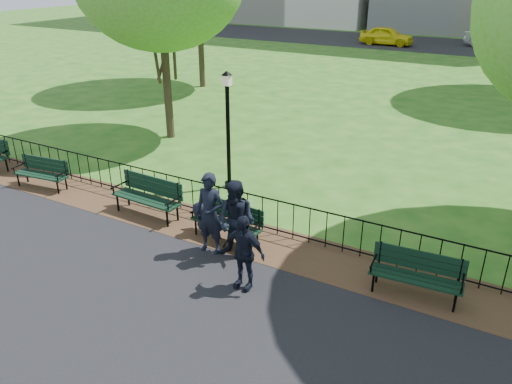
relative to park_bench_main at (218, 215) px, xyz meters
The scene contains 14 objects.
ground 1.65m from the park_bench_main, 52.90° to the right, with size 120.00×120.00×0.00m, color #215817.
dirt_strip 1.12m from the park_bench_main, 16.36° to the left, with size 60.00×1.60×0.01m, color #3A2C18.
far_street 33.79m from the park_bench_main, 88.43° to the left, with size 70.00×9.00×0.01m, color black.
iron_fence 1.21m from the park_bench_main, 39.77° to the left, with size 24.06×0.06×1.00m.
park_bench_main is the anchor object (origin of this frame).
park_bench_left_a 2.15m from the park_bench_main, behind, with size 1.91×0.65×1.07m.
park_bench_left_b 5.87m from the park_bench_main, behind, with size 1.68×0.71×0.92m.
park_bench_right_a 4.46m from the park_bench_main, ahead, with size 1.74×0.65×0.97m.
lamppost 3.14m from the park_bench_main, 117.10° to the left, with size 0.29×0.29×3.27m.
person_left 0.70m from the park_bench_main, 72.14° to the right, with size 0.66×0.44×1.82m, color black.
person_mid 1.05m from the park_bench_main, 33.60° to the right, with size 0.86×0.45×1.77m, color black.
person_right 2.05m from the park_bench_main, 43.06° to the right, with size 0.91×0.37×1.55m, color black.
taxi 32.18m from the park_bench_main, 99.12° to the left, with size 1.65×4.09×1.39m, color yellow.
sedan_silver 34.08m from the park_bench_main, 85.42° to the left, with size 1.65×4.72×1.55m, color #999BA0.
Camera 1 is at (4.74, -7.15, 5.77)m, focal length 35.00 mm.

